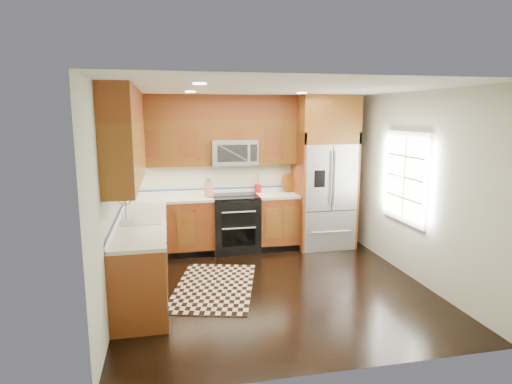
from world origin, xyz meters
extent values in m
plane|color=black|center=(0.00, 0.00, 0.00)|extent=(4.00, 4.00, 0.00)
cube|color=beige|center=(0.00, 2.00, 1.30)|extent=(4.00, 0.02, 2.60)
cube|color=beige|center=(-2.00, 0.00, 1.30)|extent=(0.02, 4.00, 2.60)
cube|color=beige|center=(2.00, 0.00, 1.30)|extent=(0.02, 4.00, 2.60)
cube|color=white|center=(1.98, 0.20, 1.40)|extent=(0.04, 1.10, 1.30)
cube|color=white|center=(1.97, 0.20, 1.40)|extent=(0.02, 0.95, 1.15)
cube|color=brown|center=(-1.31, 1.70, 0.45)|extent=(1.37, 0.60, 0.90)
cube|color=brown|center=(0.49, 1.70, 0.45)|extent=(0.72, 0.60, 0.90)
cube|color=brown|center=(-1.70, 0.20, 0.45)|extent=(0.60, 2.40, 0.90)
cube|color=beige|center=(-0.57, 1.70, 0.92)|extent=(2.85, 0.62, 0.04)
cube|color=beige|center=(-1.70, 0.20, 0.92)|extent=(0.62, 2.40, 0.04)
cube|color=brown|center=(-0.57, 1.83, 1.83)|extent=(2.85, 0.33, 0.75)
cube|color=brown|center=(-1.83, 0.20, 1.83)|extent=(0.33, 2.40, 0.75)
cube|color=brown|center=(-0.57, 1.83, 2.40)|extent=(2.85, 0.33, 0.40)
cube|color=brown|center=(-1.83, 0.20, 2.40)|extent=(0.33, 2.40, 0.40)
cube|color=black|center=(-0.25, 1.67, 0.46)|extent=(0.76, 0.64, 0.92)
cube|color=black|center=(-0.25, 1.67, 0.94)|extent=(0.76, 0.60, 0.02)
cube|color=black|center=(-0.25, 1.35, 0.62)|extent=(0.55, 0.01, 0.18)
cube|color=black|center=(-0.25, 1.35, 0.30)|extent=(0.55, 0.01, 0.28)
cylinder|color=#B2B2B7|center=(-0.25, 1.33, 0.74)|extent=(0.55, 0.02, 0.02)
cylinder|color=#B2B2B7|center=(-0.25, 1.33, 0.47)|extent=(0.55, 0.02, 0.02)
cube|color=#B2B2B7|center=(-0.25, 1.80, 1.66)|extent=(0.76, 0.40, 0.42)
cube|color=black|center=(-0.30, 1.60, 1.66)|extent=(0.50, 0.01, 0.28)
cube|color=#B2B2B7|center=(1.30, 1.63, 0.90)|extent=(0.90, 0.74, 1.80)
cube|color=black|center=(1.30, 1.26, 1.25)|extent=(0.01, 0.01, 1.08)
cube|color=black|center=(1.08, 1.25, 1.25)|extent=(0.18, 0.01, 0.28)
cube|color=brown|center=(0.83, 1.63, 1.00)|extent=(0.04, 0.74, 2.00)
cube|color=brown|center=(1.77, 1.63, 1.00)|extent=(0.04, 0.74, 2.00)
cube|color=brown|center=(1.30, 1.63, 2.20)|extent=(0.98, 0.74, 0.80)
cube|color=#B2B2B7|center=(-1.70, 0.20, 0.95)|extent=(0.50, 0.42, 0.02)
cylinder|color=#B2B2B7|center=(-1.90, 0.42, 1.08)|extent=(0.02, 0.02, 0.28)
torus|color=#B2B2B7|center=(-1.90, 0.34, 1.22)|extent=(0.18, 0.02, 0.18)
cube|color=black|center=(-0.79, 0.14, 0.01)|extent=(1.40, 1.88, 0.01)
cube|color=tan|center=(-0.69, 1.70, 1.06)|extent=(0.14, 0.17, 0.24)
cylinder|color=maroon|center=(0.19, 1.91, 1.01)|extent=(0.13, 0.13, 0.15)
cylinder|color=brown|center=(0.73, 1.85, 0.95)|extent=(0.43, 0.43, 0.02)
camera|label=1|loc=(-1.36, -5.27, 2.29)|focal=30.00mm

